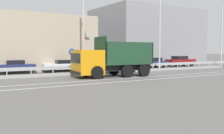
{
  "coord_description": "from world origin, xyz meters",
  "views": [
    {
      "loc": [
        -15.48,
        -20.65,
        2.22
      ],
      "look_at": [
        -2.46,
        0.25,
        0.71
      ],
      "focal_mm": 42.0,
      "sensor_mm": 36.0,
      "label": 1
    }
  ],
  "objects_px": {
    "street_lamp_3": "(223,32)",
    "parked_car_2": "(14,67)",
    "parked_car_6": "(180,61)",
    "street_lamp_2": "(161,24)",
    "parked_car_4": "(116,63)",
    "median_road_sign": "(72,61)",
    "street_lamp_1": "(84,15)",
    "dump_truck": "(104,63)",
    "parked_car_5": "(153,62)",
    "parked_car_3": "(64,65)"
  },
  "relations": [
    {
      "from": "median_road_sign",
      "to": "parked_car_4",
      "type": "height_order",
      "value": "median_road_sign"
    },
    {
      "from": "street_lamp_1",
      "to": "parked_car_5",
      "type": "distance_m",
      "value": 14.06
    },
    {
      "from": "street_lamp_3",
      "to": "parked_car_5",
      "type": "xyz_separation_m",
      "value": [
        -8.44,
        4.4,
        -4.12
      ]
    },
    {
      "from": "dump_truck",
      "to": "parked_car_2",
      "type": "height_order",
      "value": "dump_truck"
    },
    {
      "from": "street_lamp_2",
      "to": "parked_car_3",
      "type": "distance_m",
      "value": 11.78
    },
    {
      "from": "parked_car_5",
      "to": "parked_car_4",
      "type": "bearing_deg",
      "value": 93.92
    },
    {
      "from": "street_lamp_2",
      "to": "parked_car_3",
      "type": "height_order",
      "value": "street_lamp_2"
    },
    {
      "from": "parked_car_6",
      "to": "parked_car_4",
      "type": "bearing_deg",
      "value": -85.66
    },
    {
      "from": "dump_truck",
      "to": "parked_car_2",
      "type": "xyz_separation_m",
      "value": [
        -5.89,
        7.58,
        -0.53
      ]
    },
    {
      "from": "parked_car_2",
      "to": "parked_car_5",
      "type": "xyz_separation_m",
      "value": [
        17.85,
        -0.08,
        -0.0
      ]
    },
    {
      "from": "parked_car_2",
      "to": "parked_car_3",
      "type": "relative_size",
      "value": 0.85
    },
    {
      "from": "median_road_sign",
      "to": "parked_car_2",
      "type": "relative_size",
      "value": 0.62
    },
    {
      "from": "dump_truck",
      "to": "street_lamp_3",
      "type": "distance_m",
      "value": 20.94
    },
    {
      "from": "parked_car_2",
      "to": "parked_car_4",
      "type": "distance_m",
      "value": 11.68
    },
    {
      "from": "parked_car_3",
      "to": "street_lamp_3",
      "type": "bearing_deg",
      "value": -98.0
    },
    {
      "from": "dump_truck",
      "to": "street_lamp_1",
      "type": "height_order",
      "value": "street_lamp_1"
    },
    {
      "from": "dump_truck",
      "to": "street_lamp_2",
      "type": "bearing_deg",
      "value": -66.31
    },
    {
      "from": "parked_car_6",
      "to": "street_lamp_1",
      "type": "bearing_deg",
      "value": -72.69
    },
    {
      "from": "parked_car_5",
      "to": "street_lamp_1",
      "type": "bearing_deg",
      "value": 111.42
    },
    {
      "from": "parked_car_2",
      "to": "parked_car_6",
      "type": "bearing_deg",
      "value": -86.85
    },
    {
      "from": "parked_car_2",
      "to": "parked_car_3",
      "type": "xyz_separation_m",
      "value": [
        5.05,
        -0.4,
        -0.02
      ]
    },
    {
      "from": "parked_car_3",
      "to": "parked_car_4",
      "type": "bearing_deg",
      "value": -86.76
    },
    {
      "from": "dump_truck",
      "to": "parked_car_6",
      "type": "relative_size",
      "value": 1.55
    },
    {
      "from": "street_lamp_1",
      "to": "street_lamp_2",
      "type": "relative_size",
      "value": 1.04
    },
    {
      "from": "parked_car_2",
      "to": "parked_car_5",
      "type": "bearing_deg",
      "value": -87.04
    },
    {
      "from": "parked_car_2",
      "to": "median_road_sign",
      "type": "bearing_deg",
      "value": -131.47
    },
    {
      "from": "street_lamp_3",
      "to": "parked_car_5",
      "type": "distance_m",
      "value": 10.37
    },
    {
      "from": "median_road_sign",
      "to": "parked_car_3",
      "type": "distance_m",
      "value": 4.0
    },
    {
      "from": "street_lamp_1",
      "to": "parked_car_4",
      "type": "relative_size",
      "value": 2.09
    },
    {
      "from": "dump_truck",
      "to": "parked_car_3",
      "type": "bearing_deg",
      "value": 11.65
    },
    {
      "from": "parked_car_6",
      "to": "dump_truck",
      "type": "bearing_deg",
      "value": -63.5
    },
    {
      "from": "dump_truck",
      "to": "parked_car_6",
      "type": "height_order",
      "value": "dump_truck"
    },
    {
      "from": "parked_car_3",
      "to": "parked_car_5",
      "type": "bearing_deg",
      "value": -85.68
    },
    {
      "from": "street_lamp_3",
      "to": "parked_car_3",
      "type": "distance_m",
      "value": 22.02
    },
    {
      "from": "median_road_sign",
      "to": "street_lamp_3",
      "type": "bearing_deg",
      "value": -0.52
    },
    {
      "from": "street_lamp_1",
      "to": "parked_car_2",
      "type": "bearing_deg",
      "value": 139.79
    },
    {
      "from": "street_lamp_1",
      "to": "dump_truck",
      "type": "bearing_deg",
      "value": -81.71
    },
    {
      "from": "street_lamp_3",
      "to": "parked_car_2",
      "type": "xyz_separation_m",
      "value": [
        -26.29,
        4.48,
        -4.11
      ]
    },
    {
      "from": "street_lamp_2",
      "to": "parked_car_5",
      "type": "relative_size",
      "value": 2.5
    },
    {
      "from": "street_lamp_1",
      "to": "parked_car_2",
      "type": "distance_m",
      "value": 8.64
    },
    {
      "from": "street_lamp_1",
      "to": "parked_car_2",
      "type": "relative_size",
      "value": 2.51
    },
    {
      "from": "parked_car_2",
      "to": "street_lamp_1",
      "type": "bearing_deg",
      "value": -127.01
    },
    {
      "from": "street_lamp_2",
      "to": "parked_car_5",
      "type": "height_order",
      "value": "street_lamp_2"
    },
    {
      "from": "street_lamp_3",
      "to": "parked_car_2",
      "type": "distance_m",
      "value": 26.98
    },
    {
      "from": "street_lamp_1",
      "to": "parked_car_4",
      "type": "xyz_separation_m",
      "value": [
        6.21,
        4.26,
        -4.81
      ]
    },
    {
      "from": "street_lamp_2",
      "to": "parked_car_4",
      "type": "distance_m",
      "value": 7.03
    },
    {
      "from": "median_road_sign",
      "to": "parked_car_3",
      "type": "xyz_separation_m",
      "value": [
        0.72,
        3.88,
        -0.66
      ]
    },
    {
      "from": "dump_truck",
      "to": "street_lamp_1",
      "type": "xyz_separation_m",
      "value": [
        -0.43,
        2.97,
        4.32
      ]
    },
    {
      "from": "parked_car_3",
      "to": "street_lamp_2",
      "type": "bearing_deg",
      "value": -109.16
    },
    {
      "from": "dump_truck",
      "to": "parked_car_2",
      "type": "distance_m",
      "value": 9.62
    }
  ]
}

